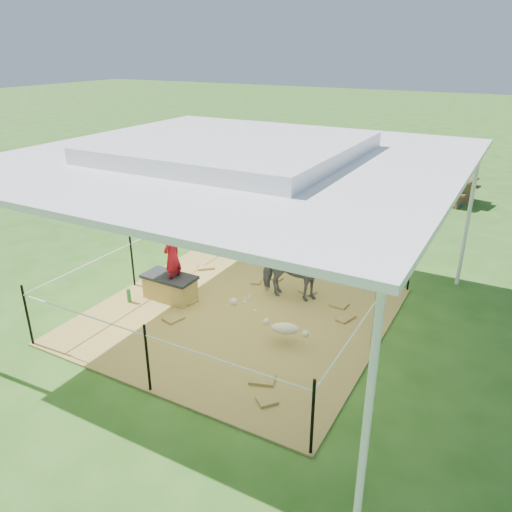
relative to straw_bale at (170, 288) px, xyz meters
The scene contains 13 objects.
ground 1.35m from the straw_bale, ahead, with size 90.00×90.00×0.00m, color #2D5919.
hay_patch 1.35m from the straw_bale, ahead, with size 4.60×4.60×0.03m, color brown.
canopy_tent 2.80m from the straw_bale, ahead, with size 6.30×6.30×2.90m.
rope_fence 1.40m from the straw_bale, ahead, with size 4.54×4.54×1.00m.
straw_bale is the anchor object (origin of this frame).
dark_cloth 0.22m from the straw_bale, 90.00° to the left, with size 0.94×0.49×0.05m, color black.
woman 0.73m from the straw_bale, ahead, with size 0.39×0.25×1.06m, color #AF111D.
green_bottle 0.71m from the straw_bale, 140.71° to the right, with size 0.07×0.07×0.24m, color #1B7D2F.
pony 2.16m from the straw_bale, 28.09° to the left, with size 0.53×1.17×0.99m, color #46464B.
pink_hat 2.31m from the straw_bale, 28.09° to the left, with size 0.31×0.31×0.14m, color pink.
foal 2.41m from the straw_bale, ahead, with size 1.02×0.56×0.56m, color beige, non-canonical shape.
picnic_table_near 9.18m from the straw_bale, 70.72° to the left, with size 1.77×1.28×0.74m, color #51371C.
distant_person 8.95m from the straw_bale, 67.21° to the left, with size 0.51×0.39×1.04m, color #3279BE.
Camera 1 is at (3.74, -6.21, 4.16)m, focal length 35.00 mm.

